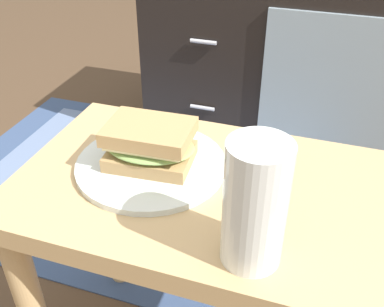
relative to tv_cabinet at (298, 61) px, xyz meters
The scene contains 6 objects.
side_table 0.95m from the tv_cabinet, 92.92° to the right, with size 0.56×0.36×0.46m.
tv_cabinet is the anchor object (origin of this frame).
area_rug 0.66m from the tv_cabinet, 132.06° to the right, with size 1.21×0.85×0.01m.
plate 0.96m from the tv_cabinet, 98.11° to the right, with size 0.24×0.24×0.01m, color silver.
sandwich_front 0.97m from the tv_cabinet, 98.11° to the right, with size 0.15×0.11×0.07m.
beer_glass 1.10m from the tv_cabinet, 87.09° to the right, with size 0.07×0.07×0.16m.
Camera 1 is at (0.16, -0.51, 0.87)m, focal length 41.89 mm.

